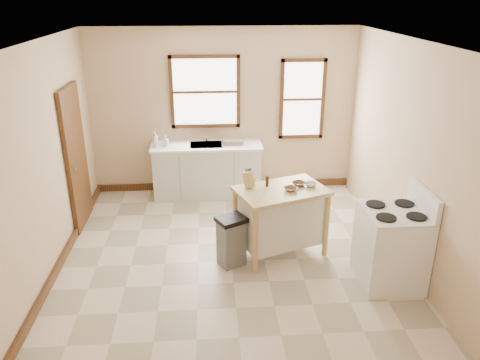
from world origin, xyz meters
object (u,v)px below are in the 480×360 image
kitchen_island (280,221)px  bowl_a (291,189)px  trash_bin (231,241)px  bowl_b (299,184)px  dish_rack (233,142)px  gas_stove (392,237)px  soap_bottle_b (166,141)px  bowl_c (311,185)px  soap_bottle_a (155,139)px  pepper_grinder (267,181)px  knife_block (249,180)px

kitchen_island → bowl_a: bowl_a is taller
trash_bin → bowl_b: bearing=-5.5°
dish_rack → trash_bin: 2.30m
dish_rack → gas_stove: size_ratio=0.30×
soap_bottle_b → bowl_c: bearing=-30.3°
bowl_b → gas_stove: 1.35m
soap_bottle_a → trash_bin: bearing=-60.3°
soap_bottle_b → bowl_b: size_ratio=1.01×
bowl_a → trash_bin: (-0.78, -0.21, -0.62)m
dish_rack → gas_stove: bearing=-32.3°
dish_rack → pepper_grinder: bearing=-54.3°
trash_bin → knife_block: bearing=27.1°
bowl_b → pepper_grinder: bearing=179.9°
bowl_a → gas_stove: size_ratio=0.14×
dish_rack → pepper_grinder: (0.35, -1.84, 0.04)m
soap_bottle_b → kitchen_island: bearing=-37.7°
knife_block → gas_stove: size_ratio=0.16×
knife_block → trash_bin: knife_block is taller
gas_stove → bowl_c: bearing=134.5°
soap_bottle_b → gas_stove: size_ratio=0.15×
kitchen_island → bowl_c: bowl_c is taller
soap_bottle_b → trash_bin: (0.97, -2.22, -0.67)m
soap_bottle_a → trash_bin: size_ratio=0.38×
knife_block → bowl_c: knife_block is taller
dish_rack → knife_block: knife_block is taller
bowl_a → trash_bin: bearing=-165.0°
knife_block → bowl_c: bearing=-41.7°
bowl_b → kitchen_island: bearing=-154.8°
dish_rack → kitchen_island: dish_rack is taller
bowl_a → gas_stove: (1.11, -0.71, -0.35)m
soap_bottle_a → pepper_grinder: bearing=-45.8°
pepper_grinder → bowl_b: 0.43m
bowl_a → bowl_c: (0.29, 0.12, 0.00)m
kitchen_island → bowl_b: (0.25, 0.12, 0.49)m
soap_bottle_a → dish_rack: 1.28m
bowl_a → soap_bottle_b: bearing=131.1°
soap_bottle_a → knife_block: (1.39, -1.84, -0.02)m
bowl_a → bowl_b: (0.14, 0.17, 0.00)m
soap_bottle_b → bowl_a: soap_bottle_b is taller
bowl_a → bowl_b: 0.22m
knife_block → kitchen_island: bearing=-53.2°
soap_bottle_a → bowl_b: bearing=-39.1°
soap_bottle_b → bowl_b: bearing=-31.8°
soap_bottle_a → kitchen_island: 2.72m
soap_bottle_a → pepper_grinder: size_ratio=1.74×
dish_rack → kitchen_island: 2.09m
bowl_a → gas_stove: bearing=-32.6°
bowl_c → soap_bottle_a: bearing=139.8°
trash_bin → gas_stove: gas_stove is taller
knife_block → bowl_c: 0.83m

